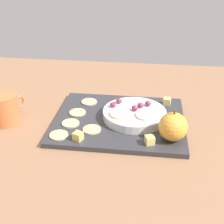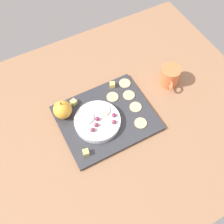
# 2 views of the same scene
# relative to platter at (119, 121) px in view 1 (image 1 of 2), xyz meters

# --- Properties ---
(table) EXTENTS (1.30, 1.00, 0.05)m
(table) POSITION_rel_platter_xyz_m (-0.01, -0.01, -0.03)
(table) COLOR #956A4B
(table) RESTS_ON ground
(platter) EXTENTS (0.36, 0.30, 0.01)m
(platter) POSITION_rel_platter_xyz_m (0.00, 0.00, 0.00)
(platter) COLOR #323338
(platter) RESTS_ON table
(serving_dish) EXTENTS (0.18, 0.18, 0.02)m
(serving_dish) POSITION_rel_platter_xyz_m (-0.04, -0.01, 0.02)
(serving_dish) COLOR silver
(serving_dish) RESTS_ON platter
(apple_whole) EXTENTS (0.07, 0.07, 0.07)m
(apple_whole) POSITION_rel_platter_xyz_m (-0.14, 0.09, 0.04)
(apple_whole) COLOR gold
(apple_whole) RESTS_ON platter
(apple_stem) EXTENTS (0.01, 0.01, 0.01)m
(apple_stem) POSITION_rel_platter_xyz_m (-0.14, 0.09, 0.09)
(apple_stem) COLOR brown
(apple_stem) RESTS_ON apple_whole
(cheese_cube_0) EXTENTS (0.02, 0.02, 0.02)m
(cheese_cube_0) POSITION_rel_platter_xyz_m (-0.14, -0.10, 0.02)
(cheese_cube_0) COLOR #E2D46B
(cheese_cube_0) RESTS_ON platter
(cheese_cube_1) EXTENTS (0.03, 0.03, 0.02)m
(cheese_cube_1) POSITION_rel_platter_xyz_m (0.09, 0.12, 0.02)
(cheese_cube_1) COLOR #E8C766
(cheese_cube_1) RESTS_ON platter
(cheese_cube_2) EXTENTS (0.03, 0.03, 0.02)m
(cheese_cube_2) POSITION_rel_platter_xyz_m (-0.09, 0.12, 0.02)
(cheese_cube_2) COLOR #E2D572
(cheese_cube_2) RESTS_ON platter
(cracker_0) EXTENTS (0.05, 0.05, 0.00)m
(cracker_0) POSITION_rel_platter_xyz_m (0.07, 0.07, 0.01)
(cracker_0) COLOR #E4C083
(cracker_0) RESTS_ON platter
(cracker_1) EXTENTS (0.05, 0.05, 0.00)m
(cracker_1) POSITION_rel_platter_xyz_m (0.13, 0.05, 0.01)
(cracker_1) COLOR #D8B786
(cracker_1) RESTS_ON platter
(cracker_2) EXTENTS (0.05, 0.05, 0.00)m
(cracker_2) POSITION_rel_platter_xyz_m (0.15, 0.11, 0.01)
(cracker_2) COLOR #D3BB84
(cracker_2) RESTS_ON platter
(cracker_3) EXTENTS (0.05, 0.05, 0.00)m
(cracker_3) POSITION_rel_platter_xyz_m (0.10, -0.09, 0.01)
(cracker_3) COLOR #DABA88
(cracker_3) RESTS_ON platter
(cracker_4) EXTENTS (0.05, 0.05, 0.00)m
(cracker_4) POSITION_rel_platter_xyz_m (0.12, -0.02, 0.01)
(cracker_4) COLOR #D6B789
(cracker_4) RESTS_ON platter
(grape_0) EXTENTS (0.02, 0.02, 0.01)m
(grape_0) POSITION_rel_platter_xyz_m (0.02, -0.02, 0.04)
(grape_0) COLOR #892D54
(grape_0) RESTS_ON serving_dish
(grape_1) EXTENTS (0.02, 0.02, 0.01)m
(grape_1) POSITION_rel_platter_xyz_m (-0.06, -0.03, 0.04)
(grape_1) COLOR #892F4F
(grape_1) RESTS_ON serving_dish
(grape_2) EXTENTS (0.02, 0.02, 0.02)m
(grape_2) POSITION_rel_platter_xyz_m (-0.04, -0.01, 0.04)
(grape_2) COLOR #8D2C52
(grape_2) RESTS_ON serving_dish
(grape_3) EXTENTS (0.02, 0.02, 0.02)m
(grape_3) POSITION_rel_platter_xyz_m (0.01, -0.05, 0.04)
(grape_3) COLOR #8D394D
(grape_3) RESTS_ON serving_dish
(grape_4) EXTENTS (0.02, 0.02, 0.02)m
(grape_4) POSITION_rel_platter_xyz_m (-0.08, -0.04, 0.04)
(grape_4) COLOR #862F51
(grape_4) RESTS_ON serving_dish
(apple_slice_0) EXTENTS (0.06, 0.06, 0.01)m
(apple_slice_0) POSITION_rel_platter_xyz_m (-0.08, 0.02, 0.03)
(apple_slice_0) COLOR #F0E8B7
(apple_slice_0) RESTS_ON serving_dish
(apple_slice_1) EXTENTS (0.06, 0.06, 0.01)m
(apple_slice_1) POSITION_rel_platter_xyz_m (-0.00, 0.02, 0.03)
(apple_slice_1) COLOR beige
(apple_slice_1) RESTS_ON serving_dish
(cup) EXTENTS (0.08, 0.11, 0.08)m
(cup) POSITION_rel_platter_xyz_m (0.32, 0.04, 0.04)
(cup) COLOR #E4703F
(cup) RESTS_ON table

